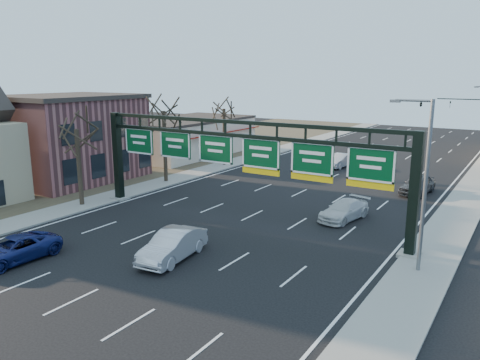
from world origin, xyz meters
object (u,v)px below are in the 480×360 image
Objects in this scene: car_silver_sedan at (173,245)px; car_white_wagon at (344,210)px; sign_gantry at (240,158)px; car_blue_suv at (14,249)px.

car_silver_sedan is 13.45m from car_white_wagon.
car_blue_suv is at bearing -118.51° from sign_gantry.
car_silver_sedan is at bearing -86.95° from sign_gantry.
car_white_wagon is (5.88, 4.69, -3.94)m from sign_gantry.
car_silver_sedan is (7.23, 4.97, 0.13)m from car_blue_suv.
sign_gantry reaches higher than car_white_wagon.
car_blue_suv is (-6.82, -12.56, -3.93)m from sign_gantry.
car_blue_suv is at bearing -115.74° from car_white_wagon.
car_blue_suv is 1.00× the size of car_silver_sedan.
car_silver_sedan is at bearing 35.94° from car_blue_suv.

